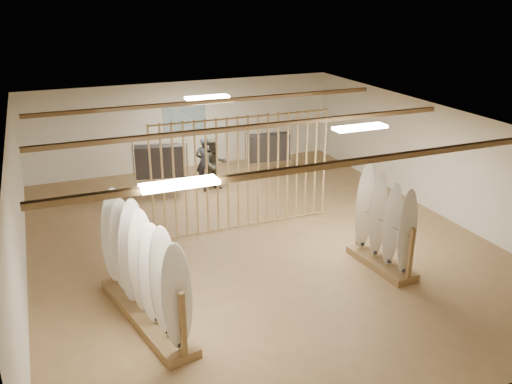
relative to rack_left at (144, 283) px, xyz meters
name	(u,v)px	position (x,y,z in m)	size (l,w,h in m)	color
floor	(256,240)	(3.04, 2.25, -0.72)	(12.00, 12.00, 0.00)	#9E784C
ceiling	(256,123)	(3.04, 2.25, 2.08)	(12.00, 12.00, 0.00)	gray
wall_back	(185,125)	(3.04, 8.25, 0.68)	(12.00, 12.00, 0.00)	white
wall_front	(433,329)	(3.04, -3.75, 0.68)	(12.00, 12.00, 0.00)	white
wall_left	(16,217)	(-1.96, 2.25, 0.68)	(12.00, 12.00, 0.00)	white
wall_right	(435,159)	(8.04, 2.25, 0.68)	(12.00, 12.00, 0.00)	white
ceiling_slats	(256,127)	(3.04, 2.25, 2.00)	(9.50, 6.12, 0.10)	olive
light_panels	(256,126)	(3.04, 2.25, 2.02)	(1.20, 0.35, 0.06)	white
bamboo_partition	(243,173)	(3.04, 3.05, 0.68)	(4.45, 0.05, 2.78)	tan
poster	(185,119)	(3.04, 8.23, 0.88)	(1.40, 0.03, 0.90)	teal
rack_left	(144,283)	(0.00, 0.00, 0.00)	(1.20, 3.07, 2.11)	olive
rack_right	(383,237)	(5.00, 0.05, -0.04)	(0.69, 1.78, 2.03)	olive
clothing_rack_a	(160,161)	(1.68, 5.91, 0.30)	(1.45, 0.64, 1.58)	silver
clothing_rack_b	(269,147)	(5.12, 6.28, 0.23)	(1.36, 0.48, 1.46)	silver
shopper_a	(204,159)	(3.05, 6.24, 0.12)	(0.62, 0.42, 1.69)	#26272D
shopper_b	(215,161)	(3.23, 5.83, 0.15)	(0.85, 0.66, 1.76)	#343228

